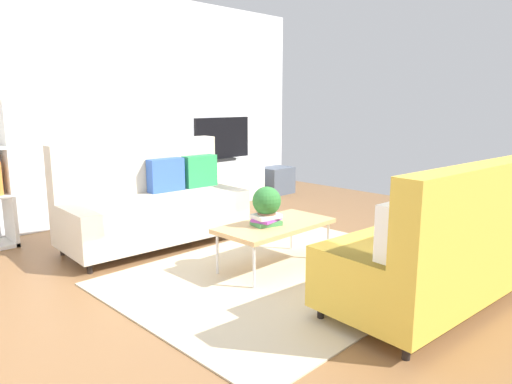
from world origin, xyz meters
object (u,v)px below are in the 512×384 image
at_px(couch_beige, 154,203).
at_px(coffee_table, 275,226).
at_px(tv_console, 222,182).
at_px(vase_0, 188,159).
at_px(bottle_2, 211,157).
at_px(tv, 222,140).
at_px(bottle_0, 201,158).
at_px(couch_green, 442,248).
at_px(bottle_1, 206,156).
at_px(table_book_0, 266,223).
at_px(storage_trunk, 276,180).
at_px(potted_plant, 267,204).

bearing_deg(couch_beige, coffee_table, 108.30).
bearing_deg(tv_console, vase_0, 175.07).
bearing_deg(bottle_2, tv, 4.97).
bearing_deg(bottle_0, couch_green, -101.56).
distance_m(bottle_1, bottle_2, 0.11).
distance_m(couch_green, tv, 4.10).
relative_size(coffee_table, vase_0, 8.40).
relative_size(coffee_table, table_book_0, 4.58).
height_order(tv_console, vase_0, vase_0).
bearing_deg(couch_beige, storage_trunk, -158.76).
distance_m(vase_0, bottle_0, 0.18).
bearing_deg(table_book_0, vase_0, 67.97).
distance_m(tv, potted_plant, 2.94).
distance_m(tv_console, vase_0, 0.70).
distance_m(couch_green, bottle_2, 3.99).
bearing_deg(storage_trunk, bottle_1, 177.60).
distance_m(couch_beige, vase_0, 1.72).
xyz_separation_m(tv, bottle_1, (-0.33, -0.02, -0.21)).
height_order(tv, storage_trunk, tv).
relative_size(couch_green, table_book_0, 8.18).
distance_m(tv_console, tv, 0.63).
xyz_separation_m(tv, vase_0, (-0.58, 0.07, -0.25)).
height_order(couch_green, vase_0, couch_green).
distance_m(storage_trunk, bottle_1, 1.52).
bearing_deg(bottle_0, tv, 2.67).
relative_size(couch_green, tv_console, 1.40).
bearing_deg(coffee_table, tv_console, 58.91).
bearing_deg(bottle_1, bottle_2, 0.00).
distance_m(bottle_0, bottle_2, 0.20).
height_order(tv, bottle_2, tv).
height_order(couch_green, coffee_table, couch_green).
height_order(couch_green, bottle_2, couch_green).
xyz_separation_m(couch_green, table_book_0, (-0.38, 1.44, -0.01)).
bearing_deg(table_book_0, tv, 56.81).
bearing_deg(potted_plant, table_book_0, 78.05).
bearing_deg(couch_beige, tv, -147.62).
height_order(couch_green, potted_plant, couch_green).
xyz_separation_m(couch_beige, vase_0, (1.29, 1.11, 0.26)).
height_order(couch_beige, potted_plant, couch_beige).
distance_m(couch_green, coffee_table, 1.45).
relative_size(storage_trunk, bottle_2, 3.51).
distance_m(couch_green, storage_trunk, 4.45).
height_order(tv_console, storage_trunk, tv_console).
height_order(coffee_table, table_book_0, table_book_0).
height_order(couch_beige, storage_trunk, couch_beige).
height_order(tv, vase_0, tv).
bearing_deg(table_book_0, couch_beige, 101.22).
bearing_deg(storage_trunk, bottle_0, 177.75).
height_order(couch_beige, tv_console, couch_beige).
bearing_deg(bottle_0, potted_plant, -115.71).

